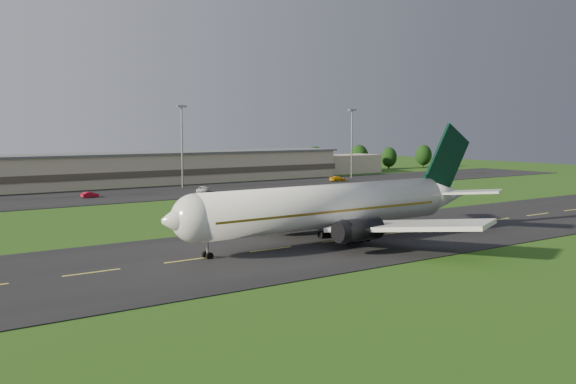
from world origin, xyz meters
TOP-DOWN VIEW (x-y plane):
  - ground at (0.00, 0.00)m, footprint 360.00×360.00m
  - taxiway at (0.00, 0.00)m, footprint 220.00×30.00m
  - apron at (0.00, 72.00)m, footprint 260.00×30.00m
  - airliner at (-12.47, 0.02)m, footprint 51.26×42.18m
  - terminal at (6.40, 96.18)m, footprint 145.00×16.00m
  - light_mast_centre at (5.00, 80.00)m, footprint 2.40×1.20m
  - light_mast_east at (60.00, 80.00)m, footprint 2.40×1.20m
  - tree_line at (28.74, 105.72)m, footprint 198.23×8.17m
  - service_vehicle_b at (-21.17, 70.67)m, footprint 3.88×1.90m
  - service_vehicle_c at (3.49, 66.47)m, footprint 4.91×5.25m
  - service_vehicle_d at (48.80, 72.85)m, footprint 5.07×2.58m

SIDE VIEW (x-z plane):
  - ground at x=0.00m, z-range 0.00..0.00m
  - taxiway at x=0.00m, z-range 0.00..0.10m
  - apron at x=0.00m, z-range 0.00..0.10m
  - service_vehicle_b at x=-21.17m, z-range 0.10..1.33m
  - service_vehicle_c at x=3.49m, z-range 0.10..1.47m
  - service_vehicle_d at x=48.80m, z-range 0.10..1.51m
  - terminal at x=6.40m, z-range -0.21..8.19m
  - tree_line at x=28.74m, z-range 0.05..9.24m
  - airliner at x=-12.47m, z-range -3.13..12.45m
  - light_mast_centre at x=5.00m, z-range 2.56..22.91m
  - light_mast_east at x=60.00m, z-range 2.56..22.91m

